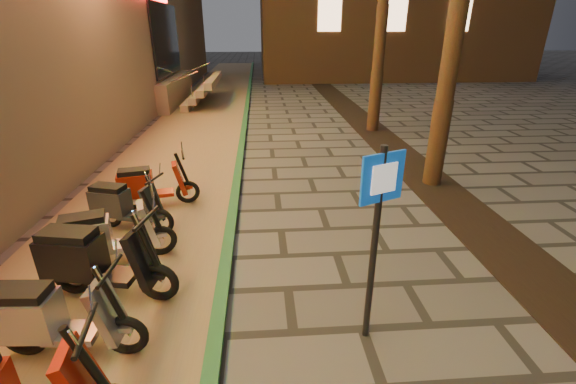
{
  "coord_description": "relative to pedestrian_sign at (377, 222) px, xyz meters",
  "views": [
    {
      "loc": [
        -0.32,
        -1.02,
        3.33
      ],
      "look_at": [
        0.04,
        3.93,
        1.2
      ],
      "focal_mm": 24.0,
      "sensor_mm": 36.0,
      "label": 1
    }
  ],
  "objects": [
    {
      "name": "scooter_10",
      "position": [
        -3.61,
        2.87,
        -1.03
      ],
      "size": [
        1.5,
        0.79,
        1.07
      ],
      "rotation": [
        0.0,
        0.0,
        -0.29
      ],
      "color": "black",
      "rests_on": "ground"
    },
    {
      "name": "scooter_11",
      "position": [
        -3.39,
        3.76,
        -1.02
      ],
      "size": [
        1.54,
        0.71,
        1.08
      ],
      "rotation": [
        0.0,
        0.0,
        0.22
      ],
      "color": "black",
      "rests_on": "ground"
    },
    {
      "name": "scooter_8",
      "position": [
        -3.38,
        0.98,
        -0.94
      ],
      "size": [
        1.8,
        0.79,
        1.26
      ],
      "rotation": [
        0.0,
        0.0,
        -0.19
      ],
      "color": "black",
      "rests_on": "ground"
    },
    {
      "name": "planting_strip",
      "position": [
        2.75,
        2.6,
        -1.48
      ],
      "size": [
        1.2,
        40.0,
        0.02
      ],
      "primitive_type": "cube",
      "color": "black",
      "rests_on": "ground"
    },
    {
      "name": "green_curb",
      "position": [
        -1.75,
        7.6,
        -1.44
      ],
      "size": [
        0.18,
        60.0,
        0.1
      ],
      "primitive_type": "cube",
      "color": "#256233",
      "rests_on": "ground"
    },
    {
      "name": "pedestrian_sign",
      "position": [
        0.0,
        0.0,
        0.0
      ],
      "size": [
        0.48,
        0.22,
        2.31
      ],
      "rotation": [
        0.0,
        0.0,
        0.4
      ],
      "color": "black",
      "rests_on": "ground"
    },
    {
      "name": "scooter_9",
      "position": [
        -3.5,
        1.72,
        -1.0
      ],
      "size": [
        1.6,
        0.85,
        1.13
      ],
      "rotation": [
        0.0,
        0.0,
        0.31
      ],
      "color": "black",
      "rests_on": "ground"
    },
    {
      "name": "parking_strip",
      "position": [
        -3.45,
        7.6,
        -1.49
      ],
      "size": [
        3.4,
        60.0,
        0.01
      ],
      "primitive_type": "cube",
      "color": "#8C7251",
      "rests_on": "ground"
    },
    {
      "name": "scooter_7",
      "position": [
        -3.46,
        -0.03,
        -1.0
      ],
      "size": [
        1.62,
        0.57,
        1.14
      ],
      "rotation": [
        0.0,
        0.0,
        -0.06
      ],
      "color": "black",
      "rests_on": "ground"
    }
  ]
}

